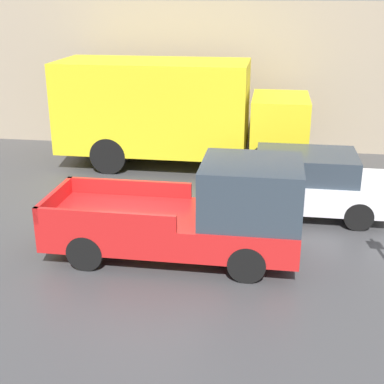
# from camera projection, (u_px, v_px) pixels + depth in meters

# --- Properties ---
(ground_plane) EXTENTS (60.00, 60.00, 0.00)m
(ground_plane) POSITION_uv_depth(u_px,v_px,m) (142.00, 234.00, 12.19)
(ground_plane) COLOR #3D3D3F
(building_wall) EXTENTS (28.00, 0.15, 4.93)m
(building_wall) POSITION_uv_depth(u_px,v_px,m) (192.00, 77.00, 18.34)
(building_wall) COLOR gray
(building_wall) RESTS_ON ground
(pickup_truck) EXTENTS (5.11, 1.95, 2.10)m
(pickup_truck) POSITION_uv_depth(u_px,v_px,m) (199.00, 214.00, 10.79)
(pickup_truck) COLOR red
(pickup_truck) RESTS_ON ground
(car) EXTENTS (4.34, 1.91, 1.55)m
(car) POSITION_uv_depth(u_px,v_px,m) (301.00, 183.00, 13.10)
(car) COLOR silver
(car) RESTS_ON ground
(delivery_truck) EXTENTS (7.62, 2.59, 3.24)m
(delivery_truck) POSITION_uv_depth(u_px,v_px,m) (173.00, 110.00, 16.51)
(delivery_truck) COLOR gold
(delivery_truck) RESTS_ON ground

